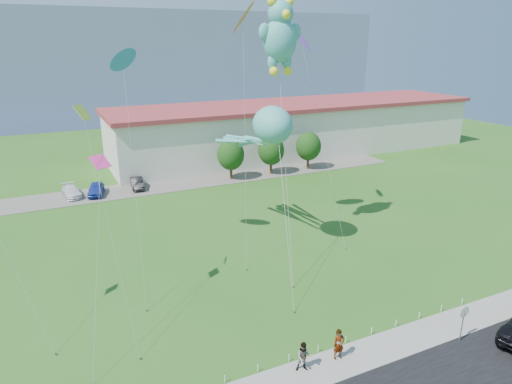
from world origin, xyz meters
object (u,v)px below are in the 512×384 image
(warehouse, at_px, (297,127))
(pedestrian_left, at_px, (339,344))
(stop_sign, at_px, (464,315))
(parked_car_blue, at_px, (96,189))
(parked_car_white, at_px, (71,191))
(parked_car_black, at_px, (137,183))
(octopus_kite, at_px, (265,132))
(teddy_bear_kite, at_px, (280,35))
(pedestrian_right, at_px, (304,357))

(warehouse, bearing_deg, pedestrian_left, -117.68)
(stop_sign, relative_size, parked_car_blue, 0.59)
(parked_car_white, distance_m, parked_car_black, 7.71)
(pedestrian_left, bearing_deg, parked_car_blue, 110.25)
(parked_car_blue, bearing_deg, octopus_kite, -48.11)
(parked_car_blue, height_order, teddy_bear_kite, teddy_bear_kite)
(pedestrian_left, xyz_separation_m, parked_car_blue, (-8.88, 37.22, -0.27))
(parked_car_blue, bearing_deg, pedestrian_left, -63.71)
(parked_car_blue, bearing_deg, warehouse, 28.28)
(warehouse, relative_size, pedestrian_left, 32.11)
(warehouse, height_order, parked_car_black, warehouse)
(parked_car_blue, height_order, octopus_kite, octopus_kite)
(parked_car_white, distance_m, teddy_bear_kite, 32.09)
(parked_car_blue, relative_size, parked_car_black, 1.06)
(stop_sign, height_order, parked_car_white, stop_sign)
(parked_car_black, bearing_deg, stop_sign, -67.46)
(pedestrian_right, xyz_separation_m, octopus_kite, (5.37, 15.77, 9.49))
(pedestrian_right, xyz_separation_m, parked_car_white, (-9.25, 37.86, -0.29))
(pedestrian_right, height_order, parked_car_white, pedestrian_right)
(warehouse, relative_size, stop_sign, 24.40)
(parked_car_blue, bearing_deg, stop_sign, -53.98)
(warehouse, relative_size, parked_car_black, 15.19)
(parked_car_white, xyz_separation_m, octopus_kite, (14.62, -22.08, 9.78))
(stop_sign, distance_m, pedestrian_right, 10.37)
(stop_sign, distance_m, parked_car_white, 44.20)
(parked_car_white, relative_size, teddy_bear_kite, 0.21)
(stop_sign, relative_size, parked_car_black, 0.62)
(parked_car_black, relative_size, teddy_bear_kite, 0.19)
(warehouse, height_order, pedestrian_right, warehouse)
(parked_car_white, relative_size, parked_car_blue, 1.04)
(parked_car_white, bearing_deg, teddy_bear_kite, -58.66)
(stop_sign, bearing_deg, pedestrian_right, 169.78)
(parked_car_black, bearing_deg, parked_car_blue, -168.74)
(parked_car_blue, distance_m, teddy_bear_kite, 30.31)
(warehouse, relative_size, teddy_bear_kite, 2.90)
(warehouse, bearing_deg, pedestrian_right, -119.90)
(octopus_kite, height_order, teddy_bear_kite, teddy_bear_kite)
(stop_sign, bearing_deg, parked_car_black, 106.51)
(stop_sign, bearing_deg, teddy_bear_kite, 99.69)
(warehouse, height_order, parked_car_blue, warehouse)
(stop_sign, height_order, pedestrian_right, stop_sign)
(parked_car_black, bearing_deg, pedestrian_left, -78.07)
(parked_car_black, bearing_deg, teddy_bear_kite, -61.94)
(octopus_kite, bearing_deg, teddy_bear_kite, 21.89)
(stop_sign, distance_m, parked_car_blue, 42.49)
(pedestrian_left, relative_size, parked_car_blue, 0.45)
(pedestrian_left, bearing_deg, pedestrian_right, -173.05)
(warehouse, distance_m, parked_car_white, 37.08)
(stop_sign, height_order, teddy_bear_kite, teddy_bear_kite)
(parked_car_white, height_order, octopus_kite, octopus_kite)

